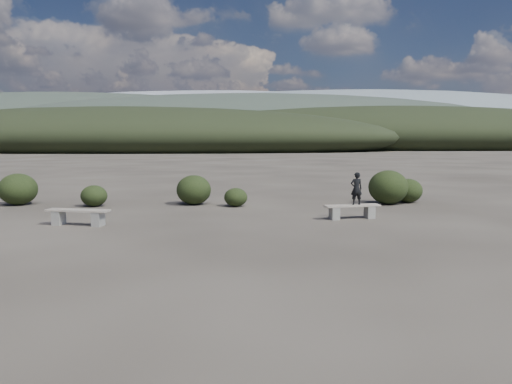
{
  "coord_description": "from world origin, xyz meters",
  "views": [
    {
      "loc": [
        0.62,
        -9.54,
        2.5
      ],
      "look_at": [
        0.71,
        3.5,
        1.1
      ],
      "focal_mm": 35.0,
      "sensor_mm": 36.0,
      "label": 1
    }
  ],
  "objects": [
    {
      "name": "ground",
      "position": [
        0.0,
        0.0,
        0.0
      ],
      "size": [
        1200.0,
        1200.0,
        0.0
      ],
      "primitive_type": "plane",
      "color": "#2F2A25",
      "rests_on": "ground"
    },
    {
      "name": "bench_left",
      "position": [
        -4.42,
        4.71,
        0.28
      ],
      "size": [
        1.91,
        0.75,
        0.47
      ],
      "rotation": [
        0.0,
        0.0,
        -0.2
      ],
      "color": "#65635E",
      "rests_on": "ground"
    },
    {
      "name": "bench_right",
      "position": [
        3.73,
        5.84,
        0.27
      ],
      "size": [
        1.81,
        0.76,
        0.44
      ],
      "rotation": [
        0.0,
        0.0,
        0.23
      ],
      "color": "#65635E",
      "rests_on": "ground"
    },
    {
      "name": "seated_person",
      "position": [
        3.85,
        5.87,
        0.95
      ],
      "size": [
        0.4,
        0.29,
        1.02
      ],
      "primitive_type": "imported",
      "rotation": [
        0.0,
        0.0,
        3.27
      ],
      "color": "black",
      "rests_on": "bench_right"
    },
    {
      "name": "shrub_a",
      "position": [
        -5.26,
        8.81,
        0.39
      ],
      "size": [
        0.96,
        0.96,
        0.78
      ],
      "primitive_type": "ellipsoid",
      "color": "black",
      "rests_on": "ground"
    },
    {
      "name": "shrub_b",
      "position": [
        -1.62,
        9.3,
        0.56
      ],
      "size": [
        1.31,
        1.31,
        1.12
      ],
      "primitive_type": "ellipsoid",
      "color": "black",
      "rests_on": "ground"
    },
    {
      "name": "shrub_c",
      "position": [
        -0.01,
        8.73,
        0.34
      ],
      "size": [
        0.86,
        0.86,
        0.69
      ],
      "primitive_type": "ellipsoid",
      "color": "black",
      "rests_on": "ground"
    },
    {
      "name": "shrub_d",
      "position": [
        5.8,
        9.36,
        0.65
      ],
      "size": [
        1.49,
        1.49,
        1.3
      ],
      "primitive_type": "ellipsoid",
      "color": "black",
      "rests_on": "ground"
    },
    {
      "name": "shrub_e",
      "position": [
        6.71,
        9.85,
        0.47
      ],
      "size": [
        1.12,
        1.12,
        0.94
      ],
      "primitive_type": "ellipsoid",
      "color": "black",
      "rests_on": "ground"
    },
    {
      "name": "shrub_f",
      "position": [
        -8.24,
        9.23,
        0.6
      ],
      "size": [
        1.41,
        1.41,
        1.19
      ],
      "primitive_type": "ellipsoid",
      "color": "black",
      "rests_on": "ground"
    },
    {
      "name": "mountain_ridges",
      "position": [
        -7.48,
        339.06,
        10.84
      ],
      "size": [
        500.0,
        400.0,
        56.0
      ],
      "color": "black",
      "rests_on": "ground"
    }
  ]
}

